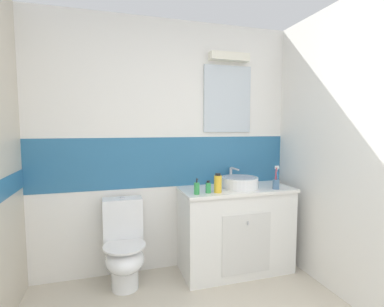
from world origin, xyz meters
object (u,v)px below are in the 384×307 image
object	(u,v)px
perfume_flask_small	(208,187)
soap_dispenser	(197,188)
sink_basin	(239,182)
toothbrush_cup	(276,183)
mouthwash_bottle	(218,183)
toilet	(124,247)

from	to	relation	value
perfume_flask_small	soap_dispenser	bearing A→B (deg)	-172.04
sink_basin	toothbrush_cup	size ratio (longest dim) A/B	1.77
perfume_flask_small	sink_basin	bearing A→B (deg)	19.33
soap_dispenser	mouthwash_bottle	size ratio (longest dim) A/B	0.82
toilet	toothbrush_cup	size ratio (longest dim) A/B	3.48
toilet	toothbrush_cup	world-z (taller)	toothbrush_cup
toilet	mouthwash_bottle	xyz separation A→B (m)	(0.85, -0.15, 0.56)
soap_dispenser	sink_basin	bearing A→B (deg)	16.79
soap_dispenser	perfume_flask_small	bearing A→B (deg)	7.96
perfume_flask_small	toothbrush_cup	bearing A→B (deg)	-1.95
toothbrush_cup	mouthwash_bottle	bearing A→B (deg)	177.92
toilet	perfume_flask_small	distance (m)	0.94
perfume_flask_small	mouthwash_bottle	distance (m)	0.10
sink_basin	toilet	world-z (taller)	sink_basin
toothbrush_cup	soap_dispenser	world-z (taller)	toothbrush_cup
toothbrush_cup	soap_dispenser	distance (m)	0.81
soap_dispenser	mouthwash_bottle	xyz separation A→B (m)	(0.21, 0.01, 0.03)
sink_basin	mouthwash_bottle	distance (m)	0.32
sink_basin	soap_dispenser	bearing A→B (deg)	-163.21
toilet	sink_basin	bearing A→B (deg)	-0.69
mouthwash_bottle	toilet	bearing A→B (deg)	170.07
toilet	mouthwash_bottle	world-z (taller)	mouthwash_bottle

